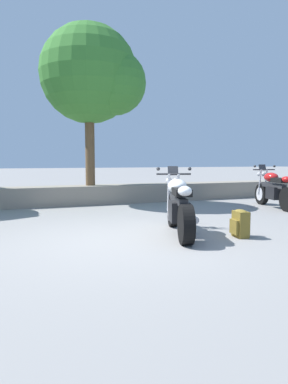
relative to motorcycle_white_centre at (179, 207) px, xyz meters
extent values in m
plane|color=gray|center=(-1.07, -0.06, -0.49)|extent=(120.00, 120.00, 0.00)
cube|color=gray|center=(-1.07, 4.74, -0.21)|extent=(36.00, 0.80, 0.55)
cylinder|color=black|center=(0.21, 0.66, -0.18)|extent=(0.33, 0.63, 0.62)
cylinder|color=black|center=(-0.24, -0.71, -0.18)|extent=(0.36, 0.65, 0.62)
cylinder|color=silver|center=(0.21, 0.66, -0.18)|extent=(0.27, 0.42, 0.38)
cube|color=black|center=(-0.03, -0.07, -0.08)|extent=(0.45, 0.56, 0.34)
cube|color=#2D2D30|center=(0.01, 0.02, 0.12)|extent=(0.48, 1.09, 0.12)
ellipsoid|color=white|center=(0.05, 0.17, 0.34)|extent=(0.49, 0.60, 0.26)
cube|color=black|center=(-0.10, -0.29, 0.28)|extent=(0.42, 0.61, 0.12)
ellipsoid|color=white|center=(-0.19, -0.57, 0.32)|extent=(0.30, 0.33, 0.16)
cylinder|color=#2D2D30|center=(0.19, 0.58, 0.54)|extent=(0.64, 0.24, 0.04)
sphere|color=silver|center=(0.17, 0.74, 0.40)|extent=(0.13, 0.13, 0.13)
sphere|color=silver|center=(0.30, 0.70, 0.40)|extent=(0.13, 0.13, 0.13)
cube|color=#26282D|center=(0.22, 0.68, 0.60)|extent=(0.22, 0.15, 0.18)
cylinder|color=silver|center=(-0.01, -0.53, -0.13)|extent=(0.22, 0.40, 0.11)
cylinder|color=silver|center=(0.12, 0.65, 0.18)|extent=(0.09, 0.17, 0.73)
cylinder|color=silver|center=(0.29, 0.59, 0.18)|extent=(0.09, 0.17, 0.73)
sphere|color=#2D2D30|center=(-0.11, 0.64, 0.64)|extent=(0.07, 0.07, 0.07)
sphere|color=#2D2D30|center=(0.46, 0.45, 0.64)|extent=(0.07, 0.07, 0.07)
cylinder|color=black|center=(4.17, 2.75, -0.18)|extent=(0.29, 0.64, 0.62)
cylinder|color=black|center=(3.82, 1.35, -0.18)|extent=(0.33, 0.65, 0.62)
cylinder|color=silver|center=(4.17, 2.75, -0.18)|extent=(0.25, 0.41, 0.38)
cube|color=black|center=(3.98, 2.00, -0.08)|extent=(0.43, 0.54, 0.34)
cube|color=#2D2D30|center=(4.01, 2.10, 0.12)|extent=(0.41, 1.10, 0.12)
ellipsoid|color=red|center=(4.05, 2.24, 0.34)|extent=(0.46, 0.59, 0.26)
cube|color=black|center=(3.93, 1.78, 0.28)|extent=(0.39, 0.61, 0.12)
ellipsoid|color=red|center=(3.85, 1.49, 0.32)|extent=(0.28, 0.33, 0.16)
cylinder|color=#2D2D30|center=(4.15, 2.67, 0.54)|extent=(0.65, 0.20, 0.04)
sphere|color=silver|center=(4.12, 2.82, 0.40)|extent=(0.13, 0.13, 0.13)
sphere|color=silver|center=(4.26, 2.79, 0.40)|extent=(0.13, 0.13, 0.13)
cube|color=#26282D|center=(4.18, 2.77, 0.60)|extent=(0.22, 0.14, 0.18)
cylinder|color=silver|center=(4.08, 2.73, 0.18)|extent=(0.08, 0.17, 0.73)
cylinder|color=silver|center=(4.25, 2.69, 0.18)|extent=(0.08, 0.17, 0.73)
sphere|color=#2D2D30|center=(3.85, 2.70, 0.64)|extent=(0.07, 0.07, 0.07)
sphere|color=#2D2D30|center=(4.44, 2.56, 0.64)|extent=(0.07, 0.07, 0.07)
cube|color=brown|center=(0.86, -0.60, -0.27)|extent=(0.22, 0.32, 0.44)
cube|color=brown|center=(0.75, -0.58, -0.31)|extent=(0.08, 0.24, 0.24)
ellipsoid|color=brown|center=(0.86, -0.60, -0.06)|extent=(0.21, 0.31, 0.08)
cube|color=#403513|center=(0.95, -0.69, -0.25)|extent=(0.04, 0.05, 0.37)
cube|color=#403513|center=(0.98, -0.53, -0.25)|extent=(0.04, 0.05, 0.37)
cylinder|color=brown|center=(-0.49, 4.82, 1.16)|extent=(0.28, 0.28, 2.20)
sphere|color=#387A2D|center=(-0.49, 4.82, 3.33)|extent=(2.85, 2.85, 2.85)
sphere|color=#387A2D|center=(0.15, 4.39, 3.04)|extent=(1.85, 1.85, 1.85)
camera|label=1|loc=(-2.69, -5.19, 0.79)|focal=31.51mm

